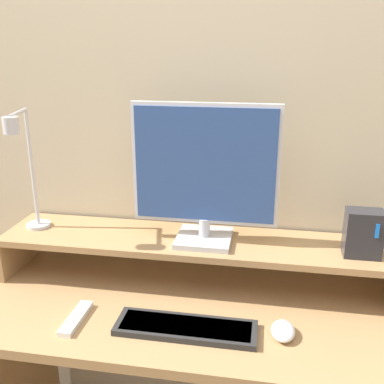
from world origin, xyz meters
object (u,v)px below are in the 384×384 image
(monitor, at_px, (205,173))
(router_dock, at_px, (363,233))
(desk_lamp, at_px, (25,167))
(remote_control, at_px, (76,318))
(keyboard, at_px, (186,328))
(mouse, at_px, (283,331))

(monitor, distance_m, router_dock, 0.51)
(desk_lamp, distance_m, remote_control, 0.51)
(desk_lamp, xyz_separation_m, keyboard, (0.57, -0.23, -0.38))
(keyboard, distance_m, remote_control, 0.33)
(mouse, bearing_deg, router_dock, 44.94)
(remote_control, bearing_deg, monitor, 40.05)
(monitor, relative_size, desk_lamp, 1.11)
(mouse, bearing_deg, monitor, 135.86)
(router_dock, relative_size, remote_control, 0.88)
(monitor, xyz_separation_m, desk_lamp, (-0.58, -0.05, 0.01))
(desk_lamp, bearing_deg, mouse, -13.54)
(desk_lamp, relative_size, keyboard, 1.04)
(monitor, bearing_deg, router_dock, -2.86)
(desk_lamp, bearing_deg, keyboard, -21.62)
(desk_lamp, height_order, keyboard, desk_lamp)
(monitor, bearing_deg, desk_lamp, -175.12)
(desk_lamp, bearing_deg, remote_control, -43.82)
(monitor, distance_m, desk_lamp, 0.58)
(keyboard, relative_size, mouse, 4.10)
(desk_lamp, bearing_deg, monitor, 4.88)
(keyboard, relative_size, remote_control, 2.41)
(router_dock, height_order, mouse, router_dock)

